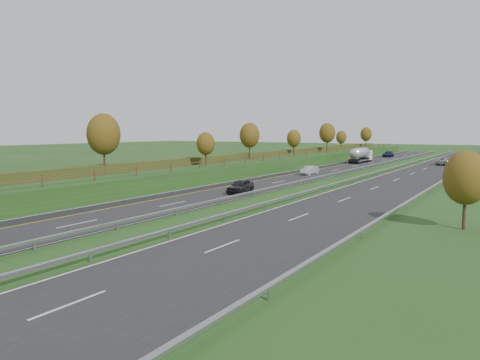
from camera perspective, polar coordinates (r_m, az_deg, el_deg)
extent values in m
plane|color=#204518|center=(73.12, 12.27, 0.03)|extent=(400.00, 400.00, 0.00)
cube|color=black|center=(80.63, 8.05, 0.67)|extent=(10.50, 200.00, 0.04)
cube|color=black|center=(75.70, 19.60, 0.03)|extent=(10.50, 200.00, 0.04)
cube|color=black|center=(82.17, 5.65, 0.80)|extent=(3.00, 200.00, 0.04)
cube|color=silver|center=(82.74, 4.84, 0.86)|extent=(0.15, 200.00, 0.01)
cube|color=gold|center=(81.54, 6.60, 0.77)|extent=(0.15, 200.00, 0.01)
cube|color=silver|center=(78.79, 11.43, 0.51)|extent=(0.15, 200.00, 0.01)
cube|color=silver|center=(76.86, 15.92, 0.26)|extent=(0.15, 200.00, 0.01)
cube|color=silver|center=(74.85, 23.39, -0.16)|extent=(0.15, 200.00, 0.01)
cube|color=silver|center=(22.07, -20.07, -14.05)|extent=(0.15, 4.00, 0.01)
cube|color=silver|center=(39.91, -19.21, -5.05)|extent=(0.15, 4.00, 0.01)
cube|color=silver|center=(30.63, -2.11, -8.03)|extent=(0.15, 4.00, 0.01)
cube|color=silver|center=(48.29, -8.16, -2.89)|extent=(0.15, 4.00, 0.01)
cube|color=silver|center=(40.96, 7.20, -4.48)|extent=(0.15, 4.00, 0.01)
cube|color=silver|center=(57.96, -0.61, -1.33)|extent=(0.15, 4.00, 0.01)
cube|color=silver|center=(52.00, 12.61, -2.33)|extent=(0.15, 4.00, 0.01)
cube|color=silver|center=(68.37, 4.71, -0.22)|extent=(0.15, 4.00, 0.01)
cube|color=silver|center=(63.40, 16.10, -0.93)|extent=(0.15, 4.00, 0.01)
cube|color=silver|center=(79.23, 8.60, 0.59)|extent=(0.15, 4.00, 0.01)
cube|color=silver|center=(74.98, 18.51, 0.04)|extent=(0.15, 4.00, 0.01)
cube|color=silver|center=(90.38, 11.54, 1.20)|extent=(0.15, 4.00, 0.01)
cube|color=silver|center=(86.68, 20.28, 0.75)|extent=(0.15, 4.00, 0.01)
cube|color=silver|center=(101.72, 13.83, 1.68)|extent=(0.15, 4.00, 0.01)
cube|color=silver|center=(98.45, 21.62, 1.29)|extent=(0.15, 4.00, 0.01)
cube|color=silver|center=(113.20, 15.66, 2.05)|extent=(0.15, 4.00, 0.01)
cube|color=silver|center=(110.27, 22.68, 1.71)|extent=(0.15, 4.00, 0.01)
cube|color=silver|center=(124.78, 17.15, 2.36)|extent=(0.15, 4.00, 0.01)
cube|color=silver|center=(122.13, 23.54, 2.05)|extent=(0.15, 4.00, 0.01)
cube|color=silver|center=(136.43, 18.39, 2.61)|extent=(0.15, 4.00, 0.01)
cube|color=silver|center=(134.01, 24.24, 2.33)|extent=(0.15, 4.00, 0.01)
cube|color=silver|center=(148.13, 19.44, 2.83)|extent=(0.15, 4.00, 0.01)
cube|color=silver|center=(145.91, 24.83, 2.57)|extent=(0.15, 4.00, 0.01)
cube|color=silver|center=(159.88, 20.33, 3.01)|extent=(0.15, 4.00, 0.01)
cube|color=silver|center=(157.82, 25.32, 2.77)|extent=(0.15, 4.00, 0.01)
cube|color=silver|center=(171.67, 21.10, 3.16)|extent=(0.15, 4.00, 0.01)
cube|color=silver|center=(169.75, 25.75, 2.94)|extent=(0.15, 4.00, 0.01)
cube|color=#204518|center=(86.48, 0.12, 1.74)|extent=(12.00, 200.00, 2.00)
cube|color=#2D3817|center=(87.43, -1.00, 2.81)|extent=(2.20, 180.00, 1.10)
cube|color=#422B19|center=(84.14, 2.75, 2.67)|extent=(0.08, 184.00, 0.10)
cube|color=#422B19|center=(84.12, 2.75, 2.94)|extent=(0.08, 184.00, 0.10)
cube|color=#422B19|center=(49.63, -22.93, -0.09)|extent=(0.12, 0.12, 1.20)
cube|color=#422B19|center=(53.66, -17.30, 0.54)|extent=(0.12, 0.12, 1.20)
cube|color=#422B19|center=(58.14, -12.50, 1.07)|extent=(0.12, 0.12, 1.20)
cube|color=#422B19|center=(62.98, -8.41, 1.52)|extent=(0.12, 0.12, 1.20)
cube|color=#422B19|center=(68.09, -4.92, 1.90)|extent=(0.12, 0.12, 1.20)
cube|color=#422B19|center=(73.42, -1.92, 2.22)|extent=(0.12, 0.12, 1.20)
cube|color=#422B19|center=(78.93, 0.67, 2.49)|extent=(0.12, 0.12, 1.20)
cube|color=#422B19|center=(84.58, 2.91, 2.72)|extent=(0.12, 0.12, 1.20)
cube|color=#422B19|center=(90.34, 4.88, 2.92)|extent=(0.12, 0.12, 1.20)
cube|color=#422B19|center=(96.20, 6.60, 3.09)|extent=(0.12, 0.12, 1.20)
cube|color=#422B19|center=(102.13, 8.13, 3.24)|extent=(0.12, 0.12, 1.20)
cube|color=#422B19|center=(108.13, 9.49, 3.37)|extent=(0.12, 0.12, 1.20)
cube|color=#422B19|center=(114.19, 10.70, 3.49)|extent=(0.12, 0.12, 1.20)
cube|color=#422B19|center=(120.29, 11.80, 3.59)|extent=(0.12, 0.12, 1.20)
cube|color=#422B19|center=(126.43, 12.78, 3.68)|extent=(0.12, 0.12, 1.20)
cube|color=#422B19|center=(132.60, 13.68, 3.76)|extent=(0.12, 0.12, 1.20)
cube|color=#422B19|center=(138.81, 14.50, 3.84)|extent=(0.12, 0.12, 1.20)
cube|color=#422B19|center=(145.04, 15.24, 3.90)|extent=(0.12, 0.12, 1.20)
cube|color=#422B19|center=(151.29, 15.93, 3.96)|extent=(0.12, 0.12, 1.20)
cube|color=#422B19|center=(157.57, 16.56, 4.02)|extent=(0.12, 0.12, 1.20)
cube|color=#422B19|center=(163.86, 17.14, 4.07)|extent=(0.12, 0.12, 1.20)
cube|color=#422B19|center=(170.16, 17.68, 4.12)|extent=(0.12, 0.12, 1.20)
cube|color=gray|center=(78.52, 11.88, 0.90)|extent=(0.32, 200.00, 0.18)
cube|color=gray|center=(32.26, -23.80, -7.41)|extent=(0.10, 0.14, 0.56)
cube|color=gray|center=(36.59, -14.76, -5.53)|extent=(0.10, 0.14, 0.56)
cube|color=gray|center=(41.65, -7.80, -3.99)|extent=(0.10, 0.14, 0.56)
cube|color=gray|center=(47.21, -2.44, -2.75)|extent=(0.10, 0.14, 0.56)
cube|color=gray|center=(53.11, 1.76, -1.76)|extent=(0.10, 0.14, 0.56)
cube|color=gray|center=(59.26, 5.10, -0.97)|extent=(0.10, 0.14, 0.56)
cube|color=gray|center=(65.57, 7.80, -0.33)|extent=(0.10, 0.14, 0.56)
cube|color=gray|center=(72.01, 10.02, 0.21)|extent=(0.10, 0.14, 0.56)
cube|color=gray|center=(78.55, 11.88, 0.65)|extent=(0.10, 0.14, 0.56)
cube|color=gray|center=(85.16, 13.45, 1.02)|extent=(0.10, 0.14, 0.56)
cube|color=gray|center=(91.83, 14.79, 1.34)|extent=(0.10, 0.14, 0.56)
cube|color=gray|center=(98.54, 15.95, 1.62)|extent=(0.10, 0.14, 0.56)
cube|color=gray|center=(105.29, 16.97, 1.86)|extent=(0.10, 0.14, 0.56)
cube|color=gray|center=(112.07, 17.86, 2.07)|extent=(0.10, 0.14, 0.56)
cube|color=gray|center=(118.88, 18.65, 2.25)|extent=(0.10, 0.14, 0.56)
cube|color=gray|center=(125.71, 19.35, 2.42)|extent=(0.10, 0.14, 0.56)
cube|color=gray|center=(132.55, 19.98, 2.57)|extent=(0.10, 0.14, 0.56)
cube|color=gray|center=(139.42, 20.55, 2.70)|extent=(0.10, 0.14, 0.56)
cube|color=gray|center=(146.29, 21.07, 2.82)|extent=(0.10, 0.14, 0.56)
cube|color=gray|center=(153.18, 21.53, 2.93)|extent=(0.10, 0.14, 0.56)
cube|color=gray|center=(160.07, 21.96, 3.03)|extent=(0.10, 0.14, 0.56)
cube|color=gray|center=(166.98, 22.36, 3.12)|extent=(0.10, 0.14, 0.56)
cube|color=gray|center=(173.89, 22.72, 3.20)|extent=(0.10, 0.14, 0.56)
cube|color=gray|center=(76.98, 15.47, 0.71)|extent=(0.32, 200.00, 0.18)
cube|color=gray|center=(28.32, -17.80, -9.01)|extent=(0.10, 0.14, 0.56)
cube|color=gray|center=(33.17, -8.58, -6.59)|extent=(0.10, 0.14, 0.56)
cube|color=gray|center=(38.68, -1.91, -4.71)|extent=(0.10, 0.14, 0.56)
cube|color=gray|center=(44.62, 3.03, -3.27)|extent=(0.10, 0.14, 0.56)
cube|color=gray|center=(50.82, 6.77, -2.16)|extent=(0.10, 0.14, 0.56)
cube|color=gray|center=(57.21, 9.68, -1.29)|extent=(0.10, 0.14, 0.56)
cube|color=gray|center=(63.73, 12.01, -0.59)|extent=(0.10, 0.14, 0.56)
cube|color=gray|center=(70.34, 13.90, -0.02)|extent=(0.10, 0.14, 0.56)
cube|color=gray|center=(77.01, 15.46, 0.45)|extent=(0.10, 0.14, 0.56)
cube|color=gray|center=(83.75, 16.77, 0.85)|extent=(0.10, 0.14, 0.56)
cube|color=gray|center=(90.52, 17.89, 1.18)|extent=(0.10, 0.14, 0.56)
cube|color=gray|center=(97.32, 18.85, 1.47)|extent=(0.10, 0.14, 0.56)
cube|color=gray|center=(104.15, 19.68, 1.72)|extent=(0.10, 0.14, 0.56)
cube|color=gray|center=(111.00, 20.42, 1.94)|extent=(0.10, 0.14, 0.56)
cube|color=gray|center=(117.87, 21.06, 2.14)|extent=(0.10, 0.14, 0.56)
cube|color=gray|center=(124.76, 21.64, 2.31)|extent=(0.10, 0.14, 0.56)
cube|color=gray|center=(131.65, 22.16, 2.46)|extent=(0.10, 0.14, 0.56)
cube|color=gray|center=(138.56, 22.62, 2.60)|extent=(0.10, 0.14, 0.56)
cube|color=gray|center=(145.47, 23.04, 2.73)|extent=(0.10, 0.14, 0.56)
cube|color=gray|center=(152.40, 23.43, 2.84)|extent=(0.10, 0.14, 0.56)
cube|color=gray|center=(159.33, 23.77, 2.94)|extent=(0.10, 0.14, 0.56)
cube|color=gray|center=(166.26, 24.09, 3.04)|extent=(0.10, 0.14, 0.56)
cube|color=gray|center=(173.20, 24.39, 3.12)|extent=(0.10, 0.14, 0.56)
cube|color=gray|center=(74.70, 23.98, 0.24)|extent=(0.32, 200.00, 0.18)
cube|color=gray|center=(21.35, 3.53, -13.73)|extent=(0.10, 0.14, 0.56)
cube|color=gray|center=(33.91, 14.69, -6.44)|extent=(0.10, 0.14, 0.56)
cube|color=gray|center=(47.29, 19.57, -3.08)|extent=(0.10, 0.14, 0.56)
cube|color=gray|center=(60.95, 22.26, -1.21)|extent=(0.10, 0.14, 0.56)
cube|color=gray|center=(74.73, 23.97, -0.02)|extent=(0.10, 0.14, 0.56)
cube|color=gray|center=(88.58, 25.14, 0.80)|extent=(0.10, 0.14, 0.56)
cube|color=gray|center=(102.48, 25.99, 1.40)|extent=(0.10, 0.14, 0.56)
cube|color=gray|center=(116.39, 26.64, 1.85)|extent=(0.10, 0.14, 0.56)
cube|color=gray|center=(130.33, 27.15, 2.21)|extent=(0.10, 0.14, 0.56)
cylinder|color=#2D2116|center=(62.00, -16.20, 2.18)|extent=(0.24, 0.24, 3.15)
ellipsoid|color=#553E12|center=(61.87, -16.30, 5.38)|extent=(4.20, 4.20, 5.25)
cylinder|color=#2D2116|center=(73.56, -4.19, 2.59)|extent=(0.24, 0.24, 2.16)
ellipsoid|color=#553E12|center=(73.46, -4.21, 4.44)|extent=(2.88, 2.88, 3.60)
cylinder|color=#2D2116|center=(90.02, 1.17, 3.47)|extent=(0.24, 0.24, 2.88)
ellipsoid|color=#553E12|center=(89.94, 1.18, 5.48)|extent=(3.84, 3.84, 4.80)
cylinder|color=#2D2116|center=(105.56, 6.56, 3.66)|extent=(0.24, 0.24, 2.34)
ellipsoid|color=#553E12|center=(105.48, 6.58, 5.06)|extent=(3.12, 3.12, 3.90)
cylinder|color=#2D2116|center=(121.76, 10.55, 4.08)|extent=(0.24, 0.24, 3.06)
ellipsoid|color=#553E12|center=(121.69, 10.58, 5.67)|extent=(4.08, 4.08, 5.10)
cylinder|color=#2D2116|center=(139.54, 12.22, 4.12)|extent=(0.24, 0.24, 2.25)
ellipsoid|color=#553E12|center=(139.48, 12.24, 5.14)|extent=(3.00, 3.00, 3.75)
cylinder|color=#2D2116|center=(156.07, 15.09, 4.32)|extent=(0.24, 0.24, 2.70)
ellipsoid|color=#553E12|center=(156.02, 15.12, 5.41)|extent=(3.60, 3.60, 4.50)
cylinder|color=#2D2116|center=(39.46, 25.66, -3.68)|extent=(0.24, 0.24, 2.48)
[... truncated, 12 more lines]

